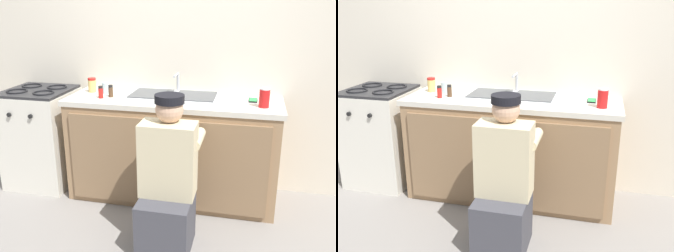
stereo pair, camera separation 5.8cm
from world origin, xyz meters
TOP-DOWN VIEW (x-y plane):
  - ground_plane at (0.00, 0.00)m, footprint 12.00×12.00m
  - back_wall at (0.00, 0.65)m, footprint 6.00×0.10m
  - counter_cabinet at (0.00, 0.29)m, footprint 1.78×0.62m
  - countertop at (0.00, 0.30)m, footprint 1.82×0.62m
  - sink_double_basin at (0.00, 0.30)m, footprint 0.80×0.44m
  - stove_range at (-1.28, 0.30)m, footprint 0.58×0.62m
  - plumber_person at (0.12, -0.44)m, footprint 0.42×0.61m
  - cell_phone at (0.66, 0.37)m, footprint 0.07×0.14m
  - spice_bottle_pepper at (-0.53, 0.23)m, footprint 0.04×0.04m
  - soda_cup_red at (0.74, 0.19)m, footprint 0.08×0.08m
  - water_glass at (-0.62, 0.33)m, footprint 0.06×0.06m
  - condiment_jar at (-0.77, 0.37)m, footprint 0.07×0.07m
  - spice_bottle_red at (-0.60, 0.18)m, footprint 0.04×0.04m

SIDE VIEW (x-z plane):
  - ground_plane at x=0.00m, z-range 0.00..0.00m
  - counter_cabinet at x=0.00m, z-range 0.00..0.86m
  - plumber_person at x=0.12m, z-range -0.09..1.01m
  - stove_range at x=-1.28m, z-range 0.00..0.93m
  - countertop at x=0.00m, z-range 0.86..0.91m
  - cell_phone at x=0.66m, z-range 0.91..0.92m
  - sink_double_basin at x=0.00m, z-range 0.83..1.02m
  - water_glass at x=-0.62m, z-range 0.91..1.01m
  - spice_bottle_pepper at x=-0.53m, z-range 0.90..1.01m
  - spice_bottle_red at x=-0.60m, z-range 0.90..1.01m
  - condiment_jar at x=-0.77m, z-range 0.91..1.03m
  - soda_cup_red at x=0.74m, z-range 0.91..1.06m
  - back_wall at x=0.00m, z-range 0.00..2.50m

